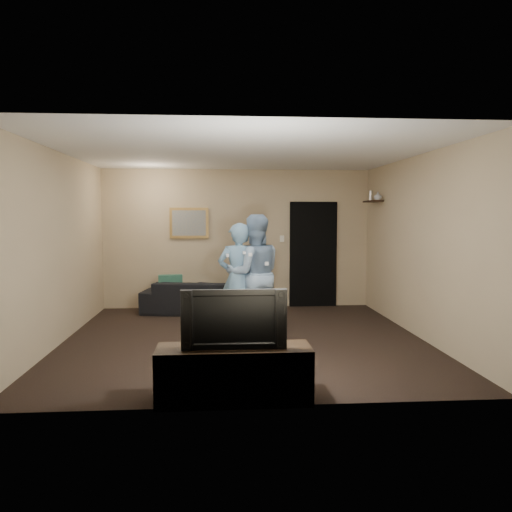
{
  "coord_description": "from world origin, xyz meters",
  "views": [
    {
      "loc": [
        -0.35,
        -6.92,
        1.74
      ],
      "look_at": [
        0.19,
        0.3,
        1.15
      ],
      "focal_mm": 35.0,
      "sensor_mm": 36.0,
      "label": 1
    }
  ],
  "objects": [
    {
      "name": "doorway",
      "position": [
        1.45,
        2.47,
        1.0
      ],
      "size": [
        0.9,
        0.06,
        2.0
      ],
      "primitive_type": "cube",
      "color": "black",
      "rests_on": "ground"
    },
    {
      "name": "wall_back",
      "position": [
        0.0,
        2.5,
        1.3
      ],
      "size": [
        5.0,
        0.04,
        2.6
      ],
      "primitive_type": "cube",
      "color": "tan",
      "rests_on": "ground"
    },
    {
      "name": "wii_player_right",
      "position": [
        0.17,
        0.36,
        0.88
      ],
      "size": [
        0.93,
        0.76,
        1.75
      ],
      "color": "#819DBB",
      "rests_on": "ground"
    },
    {
      "name": "television",
      "position": [
        -0.21,
        -2.32,
        0.79
      ],
      "size": [
        0.97,
        0.13,
        0.56
      ],
      "primitive_type": "imported",
      "rotation": [
        0.0,
        0.0,
        0.0
      ],
      "color": "black",
      "rests_on": "tv_console"
    },
    {
      "name": "tv_console",
      "position": [
        -0.21,
        -2.32,
        0.25
      ],
      "size": [
        1.45,
        0.47,
        0.52
      ],
      "primitive_type": "cube",
      "rotation": [
        0.0,
        0.0,
        0.0
      ],
      "color": "black",
      "rests_on": "ground"
    },
    {
      "name": "wii_player_left",
      "position": [
        -0.07,
        0.3,
        0.82
      ],
      "size": [
        0.62,
        0.5,
        1.63
      ],
      "color": "#658FB0",
      "rests_on": "ground"
    },
    {
      "name": "wall_front",
      "position": [
        0.0,
        -2.5,
        1.3
      ],
      "size": [
        5.0,
        0.04,
        2.6
      ],
      "primitive_type": "cube",
      "color": "tan",
      "rests_on": "ground"
    },
    {
      "name": "wall_right",
      "position": [
        2.5,
        0.0,
        1.3
      ],
      "size": [
        0.04,
        5.0,
        2.6
      ],
      "primitive_type": "cube",
      "color": "tan",
      "rests_on": "ground"
    },
    {
      "name": "painting_canvas",
      "position": [
        -0.9,
        2.45,
        1.6
      ],
      "size": [
        0.62,
        0.01,
        0.47
      ],
      "primitive_type": "cube",
      "color": "slate",
      "rests_on": "painting_frame"
    },
    {
      "name": "shelf_figurine",
      "position": [
        2.39,
        1.94,
        2.09
      ],
      "size": [
        0.06,
        0.06,
        0.18
      ],
      "primitive_type": "cylinder",
      "color": "silver",
      "rests_on": "wall_shelf"
    },
    {
      "name": "ceiling",
      "position": [
        0.0,
        0.0,
        2.6
      ],
      "size": [
        5.0,
        5.0,
        0.04
      ],
      "primitive_type": "cube",
      "color": "silver",
      "rests_on": "wall_back"
    },
    {
      "name": "painting_frame",
      "position": [
        -0.9,
        2.48,
        1.6
      ],
      "size": [
        0.72,
        0.05,
        0.57
      ],
      "primitive_type": "cube",
      "color": "olive",
      "rests_on": "wall_back"
    },
    {
      "name": "shelf_vase",
      "position": [
        2.39,
        1.54,
        2.08
      ],
      "size": [
        0.14,
        0.14,
        0.14
      ],
      "primitive_type": "imported",
      "rotation": [
        0.0,
        0.0,
        0.01
      ],
      "color": "#B5B5BA",
      "rests_on": "wall_shelf"
    },
    {
      "name": "ground",
      "position": [
        0.0,
        0.0,
        0.0
      ],
      "size": [
        5.0,
        5.0,
        0.0
      ],
      "primitive_type": "plane",
      "color": "black",
      "rests_on": "ground"
    },
    {
      "name": "wall_left",
      "position": [
        -2.5,
        0.0,
        1.3
      ],
      "size": [
        0.04,
        5.0,
        2.6
      ],
      "primitive_type": "cube",
      "color": "tan",
      "rests_on": "ground"
    },
    {
      "name": "light_switch",
      "position": [
        0.85,
        2.48,
        1.3
      ],
      "size": [
        0.08,
        0.02,
        0.12
      ],
      "primitive_type": "cube",
      "color": "silver",
      "rests_on": "wall_back"
    },
    {
      "name": "sofa",
      "position": [
        -0.71,
        1.95,
        0.29
      ],
      "size": [
        2.07,
        1.08,
        0.58
      ],
      "primitive_type": "imported",
      "rotation": [
        0.0,
        0.0,
        2.98
      ],
      "color": "black",
      "rests_on": "ground"
    },
    {
      "name": "wall_shelf",
      "position": [
        2.39,
        1.8,
        1.99
      ],
      "size": [
        0.2,
        0.6,
        0.03
      ],
      "primitive_type": "cube",
      "color": "black",
      "rests_on": "wall_right"
    },
    {
      "name": "throw_pillow",
      "position": [
        -1.21,
        1.95,
        0.48
      ],
      "size": [
        0.43,
        0.19,
        0.42
      ],
      "primitive_type": "cube",
      "rotation": [
        0.0,
        0.0,
        0.13
      ],
      "color": "#184A3B",
      "rests_on": "sofa"
    }
  ]
}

